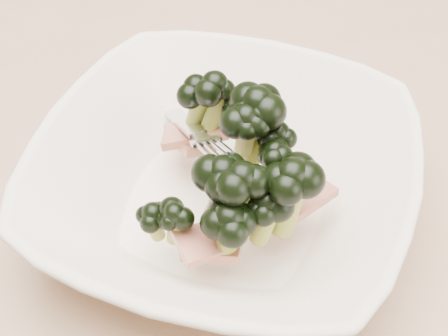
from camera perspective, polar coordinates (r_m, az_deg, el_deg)
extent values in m
cube|color=tan|center=(0.62, -7.98, 2.78)|extent=(1.20, 0.80, 0.04)
imported|color=silver|center=(0.50, 0.00, -1.08)|extent=(0.30, 0.30, 0.07)
cylinder|color=olive|center=(0.48, 4.80, 1.41)|extent=(0.01, 0.02, 0.03)
ellipsoid|color=black|center=(0.46, 4.96, 3.22)|extent=(0.03, 0.03, 0.02)
cylinder|color=olive|center=(0.46, 1.96, 2.68)|extent=(0.02, 0.02, 0.04)
ellipsoid|color=black|center=(0.45, 2.03, 4.64)|extent=(0.04, 0.04, 0.03)
cylinder|color=olive|center=(0.44, 0.48, -6.55)|extent=(0.03, 0.02, 0.04)
ellipsoid|color=black|center=(0.43, 0.50, -4.61)|extent=(0.04, 0.04, 0.03)
cylinder|color=olive|center=(0.45, -0.10, -2.70)|extent=(0.03, 0.03, 0.05)
ellipsoid|color=black|center=(0.43, -0.11, -0.37)|extent=(0.04, 0.04, 0.03)
cylinder|color=olive|center=(0.45, 3.76, -5.07)|extent=(0.02, 0.02, 0.04)
ellipsoid|color=black|center=(0.43, 3.91, -3.08)|extent=(0.04, 0.04, 0.03)
cylinder|color=olive|center=(0.51, -0.81, 5.26)|extent=(0.03, 0.03, 0.05)
ellipsoid|color=black|center=(0.49, -0.84, 7.68)|extent=(0.04, 0.04, 0.03)
cylinder|color=olive|center=(0.45, 5.95, -3.58)|extent=(0.02, 0.02, 0.06)
ellipsoid|color=black|center=(0.42, 6.29, -0.65)|extent=(0.04, 0.04, 0.03)
cylinder|color=olive|center=(0.53, 1.65, 4.64)|extent=(0.01, 0.02, 0.03)
ellipsoid|color=black|center=(0.52, 1.70, 6.33)|extent=(0.03, 0.03, 0.02)
cylinder|color=olive|center=(0.45, -4.44, -5.52)|extent=(0.01, 0.01, 0.03)
ellipsoid|color=black|center=(0.44, -4.56, -4.17)|extent=(0.03, 0.03, 0.02)
cylinder|color=olive|center=(0.46, -6.35, -5.43)|extent=(0.01, 0.02, 0.03)
ellipsoid|color=black|center=(0.45, -6.52, -4.16)|extent=(0.03, 0.03, 0.02)
cylinder|color=olive|center=(0.51, 0.89, 4.43)|extent=(0.01, 0.01, 0.03)
ellipsoid|color=black|center=(0.49, 0.91, 5.91)|extent=(0.03, 0.03, 0.02)
cylinder|color=olive|center=(0.51, -2.48, 5.19)|extent=(0.02, 0.01, 0.04)
ellipsoid|color=black|center=(0.50, -2.57, 7.39)|extent=(0.04, 0.04, 0.03)
cylinder|color=olive|center=(0.47, 2.92, 3.11)|extent=(0.02, 0.03, 0.05)
ellipsoid|color=black|center=(0.45, 3.07, 6.01)|extent=(0.04, 0.04, 0.03)
cylinder|color=olive|center=(0.44, 1.59, -3.44)|extent=(0.02, 0.02, 0.05)
ellipsoid|color=black|center=(0.42, 1.67, -0.85)|extent=(0.04, 0.04, 0.03)
cylinder|color=olive|center=(0.46, 4.50, -0.05)|extent=(0.01, 0.01, 0.03)
ellipsoid|color=black|center=(0.45, 4.64, 1.61)|extent=(0.03, 0.03, 0.02)
cube|color=maroon|center=(0.46, -1.05, -7.18)|extent=(0.05, 0.04, 0.02)
cube|color=maroon|center=(0.53, -3.17, 2.67)|extent=(0.05, 0.06, 0.03)
cube|color=maroon|center=(0.52, -2.56, 3.23)|extent=(0.06, 0.05, 0.03)
cube|color=maroon|center=(0.48, 7.47, -2.79)|extent=(0.05, 0.05, 0.01)
cube|color=maroon|center=(0.48, 4.62, -3.79)|extent=(0.05, 0.05, 0.02)
cube|color=maroon|center=(0.45, -2.05, -6.82)|extent=(0.05, 0.05, 0.01)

